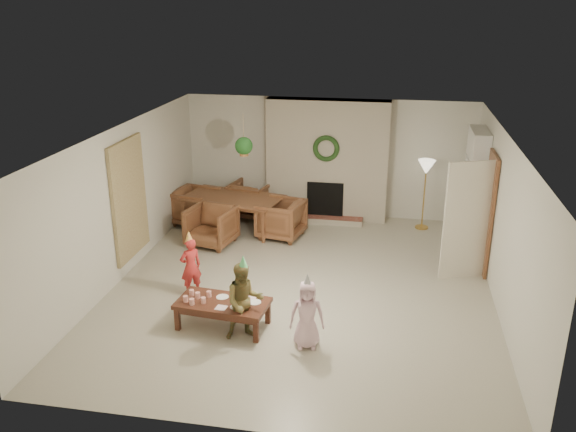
% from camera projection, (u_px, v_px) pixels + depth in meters
% --- Properties ---
extents(floor, '(7.00, 7.00, 0.00)m').
position_uv_depth(floor, '(302.00, 286.00, 9.67)').
color(floor, '#B7B29E').
rests_on(floor, ground).
extents(ceiling, '(7.00, 7.00, 0.00)m').
position_uv_depth(ceiling, '(303.00, 135.00, 8.80)').
color(ceiling, white).
rests_on(ceiling, wall_back).
extents(wall_back, '(7.00, 0.00, 7.00)m').
position_uv_depth(wall_back, '(328.00, 158.00, 12.46)').
color(wall_back, silver).
rests_on(wall_back, floor).
extents(wall_front, '(7.00, 0.00, 7.00)m').
position_uv_depth(wall_front, '(249.00, 331.00, 6.00)').
color(wall_front, silver).
rests_on(wall_front, floor).
extents(wall_left, '(0.00, 7.00, 7.00)m').
position_uv_depth(wall_left, '(122.00, 203.00, 9.73)').
color(wall_left, silver).
rests_on(wall_left, floor).
extents(wall_right, '(0.00, 7.00, 7.00)m').
position_uv_depth(wall_right, '(504.00, 226.00, 8.73)').
color(wall_right, silver).
rests_on(wall_right, floor).
extents(fireplace_mass, '(2.50, 0.40, 2.50)m').
position_uv_depth(fireplace_mass, '(327.00, 160.00, 12.28)').
color(fireplace_mass, '#5E3018').
rests_on(fireplace_mass, floor).
extents(fireplace_hearth, '(1.60, 0.30, 0.12)m').
position_uv_depth(fireplace_hearth, '(324.00, 220.00, 12.37)').
color(fireplace_hearth, maroon).
rests_on(fireplace_hearth, floor).
extents(fireplace_firebox, '(0.75, 0.12, 0.75)m').
position_uv_depth(fireplace_firebox, '(325.00, 200.00, 12.39)').
color(fireplace_firebox, black).
rests_on(fireplace_firebox, floor).
extents(fireplace_wreath, '(0.54, 0.10, 0.54)m').
position_uv_depth(fireplace_wreath, '(326.00, 149.00, 11.96)').
color(fireplace_wreath, '#193915').
rests_on(fireplace_wreath, fireplace_mass).
extents(floor_lamp_base, '(0.27, 0.27, 0.03)m').
position_uv_depth(floor_lamp_base, '(421.00, 227.00, 12.10)').
color(floor_lamp_base, gold).
rests_on(floor_lamp_base, floor).
extents(floor_lamp_post, '(0.03, 0.03, 1.28)m').
position_uv_depth(floor_lamp_post, '(424.00, 197.00, 11.87)').
color(floor_lamp_post, gold).
rests_on(floor_lamp_post, floor).
extents(floor_lamp_shade, '(0.34, 0.34, 0.28)m').
position_uv_depth(floor_lamp_shade, '(426.00, 167.00, 11.66)').
color(floor_lamp_shade, beige).
rests_on(floor_lamp_shade, floor_lamp_post).
extents(bookshelf_carcass, '(0.30, 1.00, 2.20)m').
position_uv_depth(bookshelf_carcass, '(474.00, 189.00, 10.94)').
color(bookshelf_carcass, white).
rests_on(bookshelf_carcass, floor).
extents(bookshelf_shelf_a, '(0.30, 0.92, 0.03)m').
position_uv_depth(bookshelf_shelf_a, '(469.00, 222.00, 11.16)').
color(bookshelf_shelf_a, white).
rests_on(bookshelf_shelf_a, bookshelf_carcass).
extents(bookshelf_shelf_b, '(0.30, 0.92, 0.03)m').
position_uv_depth(bookshelf_shelf_b, '(471.00, 202.00, 11.03)').
color(bookshelf_shelf_b, white).
rests_on(bookshelf_shelf_b, bookshelf_carcass).
extents(bookshelf_shelf_c, '(0.30, 0.92, 0.03)m').
position_uv_depth(bookshelf_shelf_c, '(474.00, 181.00, 10.89)').
color(bookshelf_shelf_c, white).
rests_on(bookshelf_shelf_c, bookshelf_carcass).
extents(bookshelf_shelf_d, '(0.30, 0.92, 0.03)m').
position_uv_depth(bookshelf_shelf_d, '(476.00, 160.00, 10.75)').
color(bookshelf_shelf_d, white).
rests_on(bookshelf_shelf_d, bookshelf_carcass).
extents(books_row_lower, '(0.20, 0.40, 0.24)m').
position_uv_depth(books_row_lower, '(470.00, 217.00, 10.98)').
color(books_row_lower, '#A81F36').
rests_on(books_row_lower, bookshelf_shelf_a).
extents(books_row_mid, '(0.20, 0.44, 0.24)m').
position_uv_depth(books_row_mid, '(471.00, 194.00, 11.03)').
color(books_row_mid, '#2A649B').
rests_on(books_row_mid, bookshelf_shelf_b).
extents(books_row_upper, '(0.20, 0.36, 0.22)m').
position_uv_depth(books_row_upper, '(474.00, 176.00, 10.75)').
color(books_row_upper, '#A16022').
rests_on(books_row_upper, bookshelf_shelf_c).
extents(door_frame, '(0.05, 0.86, 2.04)m').
position_uv_depth(door_frame, '(488.00, 213.00, 9.93)').
color(door_frame, brown).
rests_on(door_frame, floor).
extents(door_leaf, '(0.77, 0.32, 2.00)m').
position_uv_depth(door_leaf, '(467.00, 221.00, 9.65)').
color(door_leaf, beige).
rests_on(door_leaf, floor).
extents(curtain_panel, '(0.06, 1.20, 2.00)m').
position_uv_depth(curtain_panel, '(129.00, 199.00, 9.91)').
color(curtain_panel, tan).
rests_on(curtain_panel, wall_left).
extents(dining_table, '(2.11, 1.46, 0.68)m').
position_uv_depth(dining_table, '(232.00, 214.00, 11.91)').
color(dining_table, brown).
rests_on(dining_table, floor).
extents(dining_chair_near, '(0.96, 0.97, 0.75)m').
position_uv_depth(dining_chair_near, '(211.00, 226.00, 11.16)').
color(dining_chair_near, brown).
rests_on(dining_chair_near, floor).
extents(dining_chair_far, '(0.96, 0.97, 0.75)m').
position_uv_depth(dining_chair_far, '(250.00, 199.00, 12.63)').
color(dining_chair_far, brown).
rests_on(dining_chair_far, floor).
extents(dining_chair_left, '(0.97, 0.96, 0.75)m').
position_uv_depth(dining_chair_left, '(195.00, 207.00, 12.20)').
color(dining_chair_left, brown).
rests_on(dining_chair_left, floor).
extents(dining_chair_right, '(0.97, 0.96, 0.75)m').
position_uv_depth(dining_chair_right, '(281.00, 219.00, 11.52)').
color(dining_chair_right, brown).
rests_on(dining_chair_right, floor).
extents(hanging_plant_cord, '(0.01, 0.01, 0.70)m').
position_uv_depth(hanging_plant_cord, '(243.00, 133.00, 10.52)').
color(hanging_plant_cord, tan).
rests_on(hanging_plant_cord, ceiling).
extents(hanging_plant_pot, '(0.16, 0.16, 0.12)m').
position_uv_depth(hanging_plant_pot, '(244.00, 152.00, 10.64)').
color(hanging_plant_pot, '#925C2F').
rests_on(hanging_plant_pot, hanging_plant_cord).
extents(hanging_plant_foliage, '(0.32, 0.32, 0.32)m').
position_uv_depth(hanging_plant_foliage, '(244.00, 146.00, 10.60)').
color(hanging_plant_foliage, '#174719').
rests_on(hanging_plant_foliage, hanging_plant_pot).
extents(coffee_table_top, '(1.34, 0.77, 0.06)m').
position_uv_depth(coffee_table_top, '(223.00, 303.00, 8.36)').
color(coffee_table_top, '#4E281A').
rests_on(coffee_table_top, floor).
extents(coffee_table_apron, '(1.24, 0.66, 0.08)m').
position_uv_depth(coffee_table_apron, '(223.00, 308.00, 8.38)').
color(coffee_table_apron, '#4E281A').
rests_on(coffee_table_apron, floor).
extents(coffee_leg_fl, '(0.08, 0.08, 0.34)m').
position_uv_depth(coffee_leg_fl, '(177.00, 319.00, 8.34)').
color(coffee_leg_fl, '#4E281A').
rests_on(coffee_leg_fl, floor).
extents(coffee_leg_fr, '(0.08, 0.08, 0.34)m').
position_uv_depth(coffee_leg_fr, '(256.00, 331.00, 8.04)').
color(coffee_leg_fr, '#4E281A').
rests_on(coffee_leg_fr, floor).
extents(coffee_leg_bl, '(0.08, 0.08, 0.34)m').
position_uv_depth(coffee_leg_bl, '(193.00, 302.00, 8.81)').
color(coffee_leg_bl, '#4E281A').
rests_on(coffee_leg_bl, floor).
extents(coffee_leg_br, '(0.08, 0.08, 0.34)m').
position_uv_depth(coffee_leg_br, '(268.00, 312.00, 8.51)').
color(coffee_leg_br, '#4E281A').
rests_on(coffee_leg_br, floor).
extents(cup_a, '(0.08, 0.08, 0.09)m').
position_uv_depth(cup_a, '(186.00, 299.00, 8.33)').
color(cup_a, white).
rests_on(cup_a, coffee_table_top).
extents(cup_b, '(0.08, 0.08, 0.09)m').
position_uv_depth(cup_b, '(192.00, 293.00, 8.51)').
color(cup_b, white).
rests_on(cup_b, coffee_table_top).
extents(cup_c, '(0.08, 0.08, 0.09)m').
position_uv_depth(cup_c, '(192.00, 302.00, 8.25)').
color(cup_c, white).
rests_on(cup_c, coffee_table_top).
extents(cup_d, '(0.08, 0.08, 0.09)m').
position_uv_depth(cup_d, '(198.00, 295.00, 8.43)').
color(cup_d, white).
rests_on(cup_d, coffee_table_top).
extents(cup_e, '(0.08, 0.08, 0.09)m').
position_uv_depth(cup_e, '(203.00, 300.00, 8.29)').
color(cup_e, white).
rests_on(cup_e, coffee_table_top).
extents(cup_f, '(0.08, 0.08, 0.09)m').
position_uv_depth(cup_f, '(209.00, 294.00, 8.47)').
color(cup_f, white).
rests_on(cup_f, coffee_table_top).
extents(plate_a, '(0.19, 0.19, 0.01)m').
position_uv_depth(plate_a, '(222.00, 297.00, 8.47)').
color(plate_a, white).
rests_on(plate_a, coffee_table_top).
extents(plate_b, '(0.19, 0.19, 0.01)m').
position_uv_depth(plate_b, '(237.00, 307.00, 8.20)').
color(plate_b, white).
rests_on(plate_b, coffee_table_top).
extents(plate_c, '(0.19, 0.19, 0.01)m').
position_uv_depth(plate_c, '(255.00, 302.00, 8.32)').
color(plate_c, white).
rests_on(plate_c, coffee_table_top).
extents(food_scoop, '(0.08, 0.08, 0.07)m').
position_uv_depth(food_scoop, '(237.00, 304.00, 8.18)').
color(food_scoop, tan).
rests_on(food_scoop, plate_b).
extents(napkin_left, '(0.16, 0.16, 0.01)m').
position_uv_depth(napkin_left, '(221.00, 308.00, 8.17)').
color(napkin_left, '#F8B7CD').
rests_on(napkin_left, coffee_table_top).
extents(napkin_right, '(0.16, 0.16, 0.01)m').
position_uv_depth(napkin_right, '(250.00, 299.00, 8.42)').
color(napkin_right, '#F8B7CD').
rests_on(napkin_right, coffee_table_top).
extents(child_red, '(0.41, 0.40, 0.95)m').
position_uv_depth(child_red, '(191.00, 267.00, 9.24)').
color(child_red, red).
rests_on(child_red, floor).
extents(party_hat_red, '(0.17, 0.17, 0.18)m').
position_uv_depth(party_hat_red, '(189.00, 236.00, 9.07)').
color(party_hat_red, '#DFDD4A').
rests_on(party_hat_red, child_red).
extents(child_plaid, '(0.66, 0.59, 1.10)m').
position_uv_depth(child_plaid, '(244.00, 301.00, 8.03)').
color(child_plaid, brown).
rests_on(child_plaid, floor).
extents(party_hat_plaid, '(0.14, 0.14, 0.18)m').
position_uv_depth(party_hat_plaid, '(243.00, 262.00, 7.83)').
color(party_hat_plaid, '#54C471').
rests_on(party_hat_plaid, child_plaid).
extents(child_pink, '(0.51, 0.37, 0.95)m').
position_uv_depth(child_pink, '(307.00, 315.00, 7.85)').
color(child_pink, silver).
rests_on(child_pink, floor).
extents(party_hat_pink, '(0.13, 0.13, 0.17)m').
position_uv_depth(party_hat_pink, '(307.00, 280.00, 7.67)').
color(party_hat_pink, '#B2B3B9').
rests_on(party_hat_pink, child_pink).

